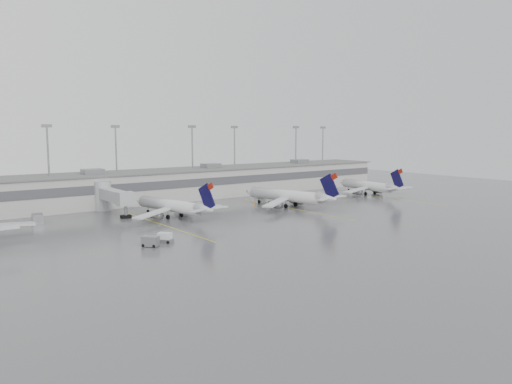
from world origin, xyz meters
TOP-DOWN VIEW (x-y plane):
  - ground at (0.00, 0.00)m, footprint 260.00×260.00m
  - terminal at (-0.01, 57.98)m, footprint 152.00×17.00m
  - light_masts at (0.00, 63.75)m, footprint 142.40×8.00m
  - jet_bridge_right at (-20.50, 45.72)m, footprint 4.00×17.20m
  - stand_markings at (-0.00, 24.00)m, footprint 105.25×40.00m
  - jet_mid_left at (-11.94, 30.22)m, footprint 23.51×26.60m
  - jet_mid_right at (18.53, 26.68)m, footprint 25.30×28.66m
  - jet_far_right at (53.52, 30.73)m, footprint 23.80×26.81m
  - baggage_tug at (-24.58, 9.10)m, footprint 2.94×3.11m
  - baggage_cart at (-27.78, 7.90)m, footprint 2.90×3.09m
  - gse_uld_b at (-7.34, 35.49)m, footprint 2.63×1.98m
  - gse_uld_c at (17.53, 37.31)m, footprint 3.07×2.36m
  - gse_loader at (-37.57, 40.87)m, footprint 2.49×3.51m
  - cone_b at (-12.78, 39.70)m, footprint 0.39×0.39m
  - cone_c at (13.88, 35.01)m, footprint 0.43×0.43m
  - cone_d at (53.93, 39.01)m, footprint 0.45×0.45m

SIDE VIEW (x-z plane):
  - ground at x=0.00m, z-range 0.00..0.00m
  - stand_markings at x=0.00m, z-range 0.00..0.01m
  - cone_b at x=-12.78m, z-range 0.00..0.62m
  - cone_c at x=13.88m, z-range 0.00..0.69m
  - cone_d at x=53.93m, z-range 0.00..0.72m
  - baggage_tug at x=-24.58m, z-range -0.19..1.53m
  - gse_uld_b at x=-7.34m, z-range 0.00..1.69m
  - baggage_cart at x=-27.78m, z-range 0.04..1.78m
  - gse_uld_c at x=17.53m, z-range 0.00..1.95m
  - gse_loader at x=-37.57m, z-range 0.00..2.03m
  - jet_far_right at x=53.52m, z-range -1.64..7.04m
  - jet_mid_left at x=-11.94m, z-range -1.65..7.05m
  - jet_mid_right at x=18.53m, z-range -1.78..7.61m
  - jet_bridge_right at x=-20.50m, z-range 0.37..7.37m
  - terminal at x=-0.01m, z-range -0.55..8.90m
  - light_masts at x=0.00m, z-range 1.73..22.33m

